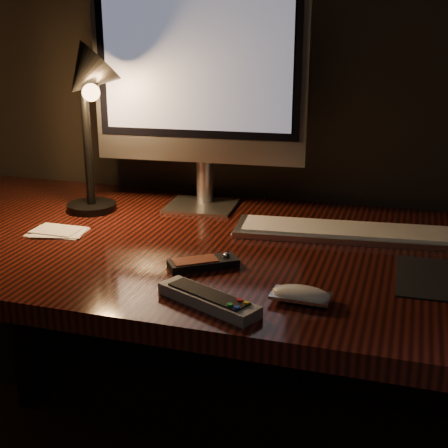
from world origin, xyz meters
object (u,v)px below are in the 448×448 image
(tv_remote, at_px, (208,299))
(desk_lamp, at_px, (87,101))
(monitor, at_px, (199,77))
(mouse, at_px, (301,297))
(desk, at_px, (230,287))
(keyboard, at_px, (346,232))
(media_remote, at_px, (203,263))

(tv_remote, relative_size, desk_lamp, 0.48)
(monitor, distance_m, mouse, 0.65)
(desk, xyz_separation_m, keyboard, (0.24, 0.06, 0.14))
(monitor, relative_size, mouse, 5.45)
(keyboard, bearing_deg, tv_remote, -118.70)
(media_remote, height_order, tv_remote, same)
(monitor, relative_size, media_remote, 4.01)
(desk, height_order, desk_lamp, desk_lamp)
(tv_remote, xyz_separation_m, desk_lamp, (-0.42, 0.39, 0.26))
(media_remote, relative_size, tv_remote, 0.69)
(desk, height_order, tv_remote, tv_remote)
(keyboard, height_order, media_remote, media_remote)
(mouse, bearing_deg, keyboard, 87.53)
(tv_remote, bearing_deg, desk_lamp, 162.07)
(monitor, height_order, tv_remote, monitor)
(tv_remote, bearing_deg, monitor, 135.56)
(monitor, bearing_deg, mouse, -58.15)
(mouse, bearing_deg, monitor, 128.65)
(monitor, xyz_separation_m, desk_lamp, (-0.22, -0.13, -0.05))
(keyboard, relative_size, mouse, 4.84)
(desk_lamp, bearing_deg, monitor, 54.82)
(desk, xyz_separation_m, mouse, (0.21, -0.30, 0.14))
(monitor, xyz_separation_m, mouse, (0.34, -0.46, -0.31))
(desk, distance_m, desk_lamp, 0.53)
(monitor, distance_m, desk_lamp, 0.26)
(keyboard, xyz_separation_m, desk_lamp, (-0.59, -0.03, 0.26))
(desk, xyz_separation_m, tv_remote, (0.07, -0.36, 0.14))
(monitor, height_order, media_remote, monitor)
(media_remote, bearing_deg, mouse, -60.51)
(monitor, bearing_deg, desk_lamp, -153.42)
(monitor, relative_size, keyboard, 1.12)
(media_remote, bearing_deg, desk, 56.76)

